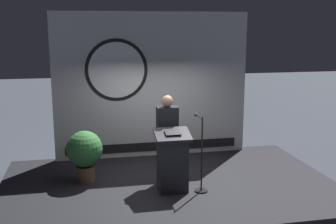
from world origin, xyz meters
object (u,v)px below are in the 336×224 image
(microphone_stand, at_px, (201,165))
(podium, at_px, (172,162))
(potted_plant, at_px, (85,151))
(speaker_person, at_px, (167,138))

(microphone_stand, bearing_deg, podium, 170.00)
(potted_plant, bearing_deg, microphone_stand, -24.01)
(microphone_stand, xyz_separation_m, potted_plant, (-2.07, 0.92, 0.11))
(podium, relative_size, speaker_person, 0.68)
(podium, distance_m, microphone_stand, 0.52)
(speaker_person, bearing_deg, potted_plant, 167.31)
(microphone_stand, bearing_deg, speaker_person, 131.57)
(speaker_person, xyz_separation_m, potted_plant, (-1.56, 0.35, -0.27))
(podium, xyz_separation_m, speaker_person, (0.00, 0.48, 0.31))
(speaker_person, relative_size, microphone_stand, 1.22)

